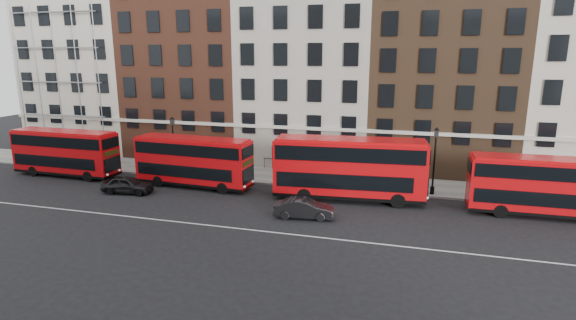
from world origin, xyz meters
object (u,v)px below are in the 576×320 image
(bus_b, at_px, (193,161))
(bus_d, at_px, (544,185))
(bus_c, at_px, (349,167))
(car_front, at_px, (304,208))
(bus_a, at_px, (65,152))
(car_rear, at_px, (128,185))

(bus_b, height_order, bus_d, bus_b)
(bus_c, distance_m, car_front, 5.54)
(bus_d, relative_size, car_front, 2.42)
(bus_a, height_order, car_rear, bus_a)
(bus_c, relative_size, car_front, 2.84)
(bus_b, distance_m, bus_c, 12.96)
(bus_b, bearing_deg, car_front, -20.00)
(bus_d, height_order, car_rear, bus_d)
(bus_a, distance_m, bus_c, 25.75)
(bus_a, height_order, bus_d, bus_a)
(bus_c, relative_size, bus_d, 1.17)
(bus_a, distance_m, car_rear, 9.17)
(bus_a, distance_m, bus_b, 12.79)
(bus_a, xyz_separation_m, car_rear, (8.50, -3.06, -1.56))
(bus_b, relative_size, bus_c, 0.88)
(bus_c, distance_m, car_rear, 17.62)
(bus_a, height_order, bus_b, bus_a)
(bus_d, bearing_deg, car_front, -163.93)
(bus_a, xyz_separation_m, bus_c, (25.75, -0.00, 0.30))
(car_rear, distance_m, car_front, 15.04)
(bus_b, xyz_separation_m, bus_c, (12.96, -0.01, 0.31))
(bus_d, bearing_deg, bus_c, 179.40)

